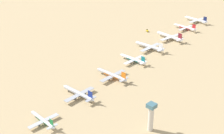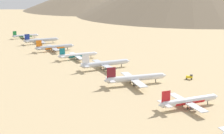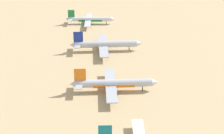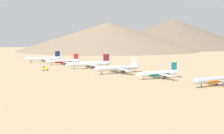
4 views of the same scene
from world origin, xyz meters
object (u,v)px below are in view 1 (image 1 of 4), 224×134
parked_jet_2 (170,36)px  parked_jet_5 (112,75)px  parked_jet_6 (79,93)px  parked_jet_7 (43,120)px  control_tower (151,115)px  service_truck (147,30)px  parked_jet_0 (196,20)px  parked_jet_4 (133,59)px  parked_jet_3 (150,47)px  parked_jet_1 (185,27)px

parked_jet_2 → parked_jet_5: bearing=98.8°
parked_jet_6 → parked_jet_2: bearing=-82.5°
parked_jet_7 → control_tower: (-76.35, -59.04, 11.49)m
service_truck → parked_jet_6: bearing=109.3°
parked_jet_0 → parked_jet_5: (-38.81, 258.26, -0.22)m
parked_jet_4 → parked_jet_2: bearing=-83.1°
parked_jet_7 → parked_jet_6: bearing=-78.0°
parked_jet_2 → parked_jet_3: (-2.40, 53.60, -0.16)m
parked_jet_2 → control_tower: bearing=119.8°
parked_jet_7 → control_tower: bearing=-142.3°
parked_jet_2 → parked_jet_1: bearing=-82.2°
parked_jet_4 → control_tower: control_tower is taller
parked_jet_5 → service_truck: (70.84, -158.59, -2.49)m
parked_jet_2 → parked_jet_4: (-12.34, 101.70, -0.86)m
parked_jet_5 → parked_jet_2: bearing=-81.2°
parked_jet_1 → parked_jet_6: 265.77m
parked_jet_2 → parked_jet_6: (-27.29, 207.15, -0.47)m
parked_jet_6 → parked_jet_0: bearing=-82.2°
parked_jet_2 → parked_jet_7: size_ratio=1.36×
parked_jet_0 → parked_jet_1: size_ratio=1.10×
parked_jet_5 → control_tower: bearing=152.5°
parked_jet_2 → parked_jet_6: 208.94m
parked_jet_4 → parked_jet_6: 106.51m
parked_jet_1 → service_truck: size_ratio=7.89×
parked_jet_0 → parked_jet_1: bearing=98.7°
parked_jet_1 → parked_jet_5: parked_jet_5 is taller
parked_jet_0 → control_tower: (-129.99, 305.69, 10.39)m
parked_jet_0 → parked_jet_1: 49.48m
parked_jet_2 → parked_jet_6: bearing=97.5°
parked_jet_6 → control_tower: 88.35m
parked_jet_1 → parked_jet_2: (-7.76, 56.30, 0.76)m
parked_jet_3 → parked_jet_6: parked_jet_3 is taller
control_tower → parked_jet_6: bearing=4.4°
parked_jet_0 → service_truck: (32.03, 99.68, -2.71)m
parked_jet_5 → service_truck: bearing=-65.9°
parked_jet_2 → parked_jet_4: 102.45m
parked_jet_3 → parked_jet_5: bearing=102.0°
parked_jet_0 → parked_jet_3: parked_jet_3 is taller
parked_jet_3 → parked_jet_2: bearing=-87.4°
parked_jet_1 → control_tower: bearing=115.5°
parked_jet_1 → parked_jet_6: bearing=97.6°
parked_jet_2 → parked_jet_0: bearing=-81.8°
parked_jet_6 → service_truck: size_ratio=8.32×
parked_jet_4 → parked_jet_3: bearing=-78.3°
parked_jet_0 → service_truck: parked_jet_0 is taller
parked_jet_1 → service_truck: (39.51, 50.77, -2.23)m
parked_jet_2 → control_tower: size_ratio=1.93×
parked_jet_1 → parked_jet_7: 319.17m
parked_jet_3 → service_truck: parked_jet_3 is taller
parked_jet_1 → parked_jet_2: bearing=97.8°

